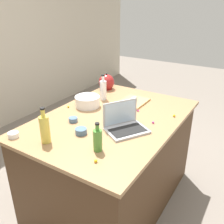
# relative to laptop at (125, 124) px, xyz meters

# --- Properties ---
(ground_plane) EXTENTS (12.00, 12.00, 0.00)m
(ground_plane) POSITION_rel_laptop_xyz_m (0.14, 0.21, -0.95)
(ground_plane) COLOR slate
(island_counter) EXTENTS (1.57, 1.09, 0.90)m
(island_counter) POSITION_rel_laptop_xyz_m (0.14, 0.21, -0.50)
(island_counter) COLOR #4C331E
(island_counter) RESTS_ON ground
(laptop) EXTENTS (0.38, 0.35, 0.22)m
(laptop) POSITION_rel_laptop_xyz_m (0.00, 0.00, 0.00)
(laptop) COLOR #B7B7BC
(laptop) RESTS_ON island_counter
(mixing_bowl_large) EXTENTS (0.24, 0.24, 0.10)m
(mixing_bowl_large) POSITION_rel_laptop_xyz_m (0.22, 0.53, 0.01)
(mixing_bowl_large) COLOR white
(mixing_bowl_large) RESTS_ON island_counter
(bottle_vinegar) EXTENTS (0.07, 0.07, 0.26)m
(bottle_vinegar) POSITION_rel_laptop_xyz_m (0.46, 0.51, 0.06)
(bottle_vinegar) COLOR white
(bottle_vinegar) RESTS_ON island_counter
(bottle_olive) EXTENTS (0.06, 0.06, 0.21)m
(bottle_olive) POSITION_rel_laptop_xyz_m (-0.35, 0.01, 0.04)
(bottle_olive) COLOR #4C8C38
(bottle_olive) RESTS_ON island_counter
(bottle_oil) EXTENTS (0.07, 0.07, 0.27)m
(bottle_oil) POSITION_rel_laptop_xyz_m (-0.46, 0.39, 0.06)
(bottle_oil) COLOR #DBC64C
(bottle_oil) RESTS_ON island_counter
(kettle) EXTENTS (0.21, 0.18, 0.20)m
(kettle) POSITION_rel_laptop_xyz_m (0.75, 0.66, 0.03)
(kettle) COLOR maroon
(kettle) RESTS_ON island_counter
(cutting_board) EXTENTS (0.33, 0.24, 0.02)m
(cutting_board) POSITION_rel_laptop_xyz_m (0.53, 0.21, -0.04)
(cutting_board) COLOR tan
(cutting_board) RESTS_ON island_counter
(butter_stick_left) EXTENTS (0.11, 0.04, 0.04)m
(butter_stick_left) POSITION_rel_laptop_xyz_m (0.53, 0.21, -0.01)
(butter_stick_left) COLOR #F4E58C
(butter_stick_left) RESTS_ON cutting_board
(ramekin_small) EXTENTS (0.09, 0.09, 0.04)m
(ramekin_small) POSITION_rel_laptop_xyz_m (-0.24, 0.25, -0.02)
(ramekin_small) COLOR slate
(ramekin_small) RESTS_ON island_counter
(ramekin_medium) EXTENTS (0.07, 0.07, 0.04)m
(ramekin_medium) POSITION_rel_laptop_xyz_m (-0.11, 0.44, -0.03)
(ramekin_medium) COLOR slate
(ramekin_medium) RESTS_ON island_counter
(ramekin_wide) EXTENTS (0.08, 0.08, 0.04)m
(ramekin_wide) POSITION_rel_laptop_xyz_m (-0.55, 0.65, -0.03)
(ramekin_wide) COLOR white
(ramekin_wide) RESTS_ON island_counter
(candy_0) EXTENTS (0.02, 0.02, 0.02)m
(candy_0) POSITION_rel_laptop_xyz_m (0.22, -0.15, -0.04)
(candy_0) COLOR #CC3399
(candy_0) RESTS_ON island_counter
(candy_1) EXTENTS (0.02, 0.02, 0.02)m
(candy_1) POSITION_rel_laptop_xyz_m (-0.48, -0.06, -0.04)
(candy_1) COLOR yellow
(candy_1) RESTS_ON island_counter
(candy_3) EXTENTS (0.02, 0.02, 0.02)m
(candy_3) POSITION_rel_laptop_xyz_m (0.44, -0.25, -0.04)
(candy_3) COLOR yellow
(candy_3) RESTS_ON island_counter
(candy_4) EXTENTS (0.02, 0.02, 0.02)m
(candy_4) POSITION_rel_laptop_xyz_m (0.10, 0.67, -0.04)
(candy_4) COLOR yellow
(candy_4) RESTS_ON island_counter
(candy_5) EXTENTS (0.02, 0.02, 0.02)m
(candy_5) POSITION_rel_laptop_xyz_m (0.37, 0.07, -0.04)
(candy_5) COLOR #CC3399
(candy_5) RESTS_ON island_counter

